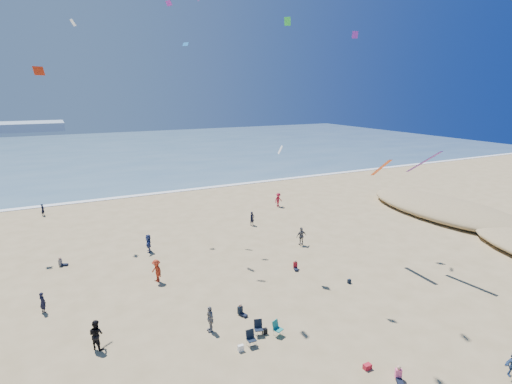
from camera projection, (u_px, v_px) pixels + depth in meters
name	position (u px, v px, depth m)	size (l,w,h in m)	color
ocean	(96.00, 152.00, 102.56)	(220.00, 100.00, 0.06)	#476B84
surf_line	(132.00, 196.00, 59.32)	(220.00, 1.20, 0.08)	white
standing_flyers	(229.00, 268.00, 33.32)	(29.39, 48.34, 1.90)	#A6172E
seated_group	(249.00, 315.00, 27.10)	(19.34, 29.77, 0.84)	white
chair_cluster	(263.00, 332.00, 25.07)	(2.70, 1.49, 1.00)	black
white_tote	(241.00, 348.00, 23.97)	(0.35, 0.20, 0.40)	white
black_backpack	(265.00, 331.00, 25.67)	(0.30, 0.22, 0.38)	black
cooler	(367.00, 367.00, 22.44)	(0.45, 0.30, 0.30)	#B5192B
navy_bag	(349.00, 281.00, 32.47)	(0.28, 0.18, 0.34)	black
kites_aloft	(320.00, 89.00, 31.54)	(35.33, 39.48, 23.88)	#E61262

